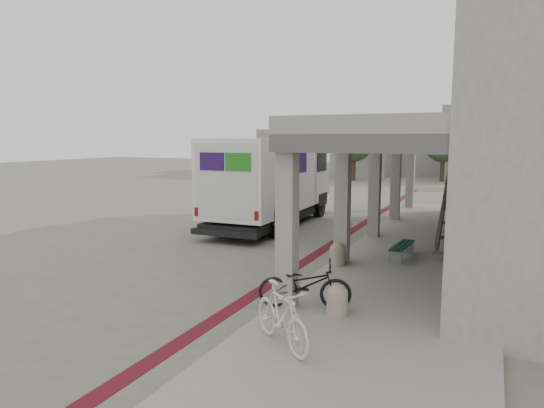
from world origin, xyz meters
The scene contains 14 objects.
ground centered at (0.00, 0.00, 0.00)m, with size 120.00×120.00×0.00m, color #646156.
bike_lane_stripe centered at (1.00, 2.00, 0.01)m, with size 0.35×40.00×0.01m, color #58111C.
sidewalk centered at (4.00, 0.00, 0.06)m, with size 4.40×28.00×0.12m, color gray.
transit_building centered at (6.83, 4.50, 3.40)m, with size 7.60×17.00×7.00m.
distant_backdrop centered at (-2.84, 35.89, 2.70)m, with size 28.00×10.00×6.50m.
tree_left centered at (-5.00, 28.00, 3.18)m, with size 3.20×3.20×4.80m.
tree_mid centered at (2.00, 30.00, 3.18)m, with size 3.20×3.20×4.80m.
fedex_truck centered at (-2.40, 5.51, 1.91)m, with size 2.81×8.46×3.59m.
bench centered at (3.58, 1.65, 0.40)m, with size 0.48×1.70×0.39m.
bollard_near centered at (3.22, -3.59, 0.43)m, with size 0.42×0.42×0.63m.
bollard_far centered at (2.10, 0.09, 0.44)m, with size 0.42×0.42×0.63m.
utility_cabinet centered at (5.00, 2.35, 0.62)m, with size 0.45×0.60×0.99m, color slate.
bicycle_black centered at (2.50, -3.50, 0.62)m, with size 0.67×1.91×1.00m, color black.
bicycle_cream centered at (2.80, -5.40, 0.66)m, with size 0.50×1.78×1.07m, color silver.
Camera 1 is at (5.89, -12.52, 3.60)m, focal length 32.00 mm.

